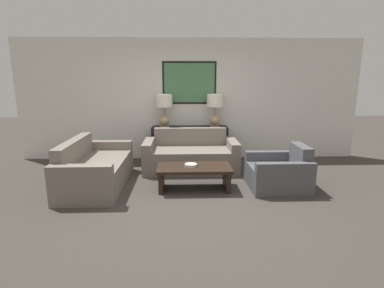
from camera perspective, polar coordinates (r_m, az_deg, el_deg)
name	(u,v)px	position (r m, az deg, el deg)	size (l,w,h in m)	color
ground_plane	(194,200)	(4.60, 0.32, -10.69)	(20.00, 20.00, 0.00)	#3D3833
back_wall	(189,100)	(6.76, -0.50, 8.45)	(7.58, 0.12, 2.65)	silver
console_table	(190,144)	(6.63, -0.43, 0.06)	(1.65, 0.39, 0.76)	black
table_lamp_left	(164,106)	(6.51, -5.32, 7.25)	(0.36, 0.36, 0.70)	tan
table_lamp_right	(215,106)	(6.54, 4.42, 7.29)	(0.36, 0.36, 0.70)	tan
couch_by_back_wall	(191,156)	(5.99, -0.26, -2.27)	(1.84, 0.91, 0.80)	slate
couch_by_side	(95,170)	(5.37, -17.97, -4.67)	(0.91, 1.84, 0.80)	slate
coffee_table	(194,172)	(4.95, 0.43, -5.39)	(1.21, 0.61, 0.39)	black
decorative_bowl	(191,165)	(4.92, -0.23, -4.03)	(0.20, 0.20, 0.04)	beige
armchair_near_back_wall	(279,173)	(5.22, 16.30, -5.37)	(0.93, 0.88, 0.73)	#4C4C51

